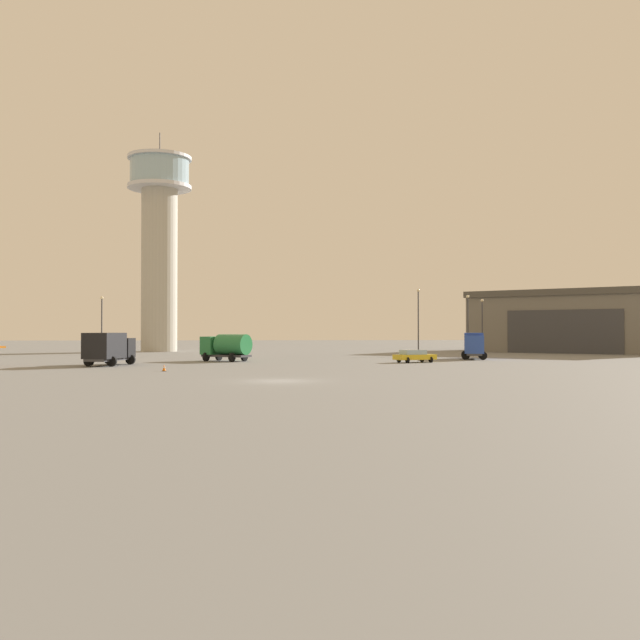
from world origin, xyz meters
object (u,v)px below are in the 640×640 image
Objects in this scene: truck_box_blue at (474,344)px; traffic_cone_near_left at (164,368)px; control_tower at (159,235)px; truck_fuel_tanker_green at (227,346)px; truck_box_black at (109,347)px; light_post_centre at (468,319)px; car_yellow at (414,356)px; light_post_east at (482,321)px; light_post_west at (418,316)px; light_post_north at (102,320)px.

traffic_cone_near_left is at bearing -40.29° from truck_box_blue.
control_tower reaches higher than truck_fuel_tanker_green.
light_post_centre is (44.52, 27.95, 3.33)m from truck_box_black.
light_post_east is (15.93, 26.33, 4.12)m from car_yellow.
truck_fuel_tanker_green is at bearing -70.95° from control_tower.
light_post_centre reaches higher than truck_box_blue.
light_post_east is at bearing -114.48° from truck_fuel_tanker_green.
traffic_cone_near_left is (8.77, -56.59, -18.90)m from control_tower.
truck_box_blue is at bearing -82.13° from light_post_west.
light_post_centre is (33.43, 19.22, 3.41)m from truck_fuel_tanker_green.
light_post_west reaches higher than truck_box_black.
traffic_cone_near_left is (6.81, -10.11, -1.50)m from truck_box_black.
truck_box_blue is 12.63m from car_yellow.
light_post_west is 9.41m from light_post_east.
truck_box_black is 0.82× the size of light_post_centre.
car_yellow is at bearing -118.57° from light_post_centre.
car_yellow is 0.58× the size of light_post_north.
control_tower is 57.20m from truck_box_blue.
truck_box_black is at bearing -147.45° from light_post_east.
car_yellow is 31.05m from light_post_east.
truck_box_blue is 19.37m from light_post_west.
traffic_cone_near_left is at bearing 112.11° from truck_fuel_tanker_green.
car_yellow is 28.61m from light_post_west.
truck_box_blue is at bearing -110.76° from light_post_east.
control_tower is 43.60m from truck_fuel_tanker_green.
control_tower reaches higher than light_post_centre.
light_post_east is at bearing -6.52° from light_post_west.
truck_fuel_tanker_green is at bearing -38.39° from truck_box_black.
truck_box_blue is at bearing -38.61° from control_tower.
truck_fuel_tanker_green reaches higher than traffic_cone_near_left.
light_post_north reaches higher than car_yellow.
truck_box_blue is 0.82× the size of light_post_north.
light_post_centre is (13.10, 24.06, 4.37)m from car_yellow.
light_post_centre reaches higher than car_yellow.
control_tower reaches higher than light_post_west.
truck_box_blue is at bearing 33.76° from traffic_cone_near_left.
light_post_north is (-18.93, 22.88, 3.30)m from truck_fuel_tanker_green.
truck_box_black is 32.73m from light_post_north.
light_post_west is at bearing 54.79° from car_yellow.
truck_fuel_tanker_green is 29.77m from truck_box_blue.
light_post_north is (-5.90, -14.87, -14.18)m from control_tower.
truck_box_black is 52.67m from light_post_centre.
traffic_cone_near_left is (-37.70, -38.06, -4.84)m from light_post_centre.
control_tower is at bearing 106.42° from car_yellow.
light_post_centre is (6.50, -3.34, -0.54)m from light_post_west.
car_yellow is (31.41, 3.89, -1.04)m from truck_box_black.
control_tower reaches higher than traffic_cone_near_left.
traffic_cone_near_left is (-33.80, -22.59, -1.49)m from truck_box_blue.
light_post_north reaches higher than traffic_cone_near_left.
truck_box_blue is (29.54, 3.75, 0.07)m from truck_fuel_tanker_green.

